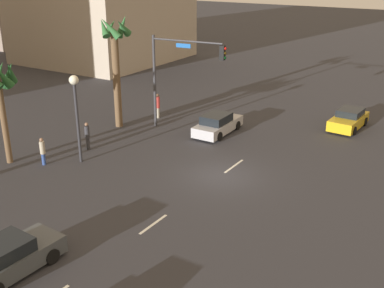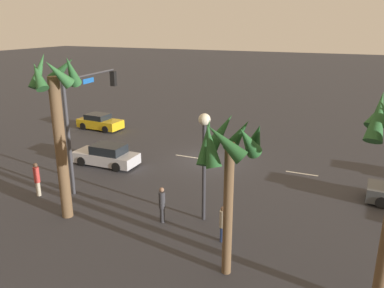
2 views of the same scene
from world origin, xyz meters
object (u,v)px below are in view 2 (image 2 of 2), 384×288
Objects in this scene: pedestrian_1 at (223,223)px; palm_tree_0 at (229,152)px; traffic_signal at (85,109)px; pedestrian_0 at (37,178)px; car_3 at (107,156)px; pedestrian_2 at (162,204)px; streetlamp at (204,146)px; palm_tree_2 at (57,108)px; car_2 at (100,122)px.

palm_tree_0 reaches higher than pedestrian_1.
traffic_signal is 4.70m from pedestrian_0.
palm_tree_0 reaches higher than car_3.
pedestrian_0 is (0.54, 5.66, 0.38)m from car_3.
car_3 is at bearing -37.28° from pedestrian_2.
streetlamp is 2.94× the size of pedestrian_2.
pedestrian_0 is at bearing 63.03° from traffic_signal.
pedestrian_2 is 6.62m from palm_tree_2.
palm_tree_2 is at bearing 110.86° from car_3.
palm_tree_0 is 0.78× the size of palm_tree_2.
palm_tree_2 is (7.88, 0.89, 4.60)m from pedestrian_1.
palm_tree_0 is (-2.40, 3.58, 1.12)m from streetlamp.
streetlamp is (-8.06, 1.59, -0.71)m from traffic_signal.
car_2 is at bearing -55.57° from traffic_signal.
traffic_signal is 11.68m from palm_tree_0.
pedestrian_1 reaches higher than car_3.
palm_tree_2 reaches higher than palm_tree_0.
car_2 is 2.46× the size of pedestrian_1.
traffic_signal is (-7.08, 10.32, 3.88)m from car_2.
car_2 is 2.30× the size of pedestrian_2.
pedestrian_2 is at bearing 32.18° from streetlamp.
car_2 is at bearing -38.19° from streetlamp.
pedestrian_0 reaches higher than pedestrian_2.
car_3 is 0.68× the size of traffic_signal.
streetlamp reaches higher than car_2.
pedestrian_0 is at bearing 84.55° from car_3.
traffic_signal is 8.25m from streetlamp.
car_2 is 0.63× the size of traffic_signal.
car_3 is at bearing -29.62° from pedestrian_1.
car_2 is 17.51m from palm_tree_2.
palm_tree_2 reaches higher than pedestrian_2.
palm_tree_0 reaches higher than car_2.
palm_tree_2 is (-1.72, 4.02, 0.98)m from traffic_signal.
traffic_signal is 3.66× the size of pedestrian_2.
traffic_signal reaches higher than pedestrian_0.
car_2 is at bearing -50.42° from car_3.
car_2 is 0.67× the size of palm_tree_0.
pedestrian_2 is 0.29× the size of palm_tree_0.
palm_tree_2 is at bearing 121.53° from car_2.
palm_tree_2 is at bearing 6.46° from pedestrian_1.
traffic_signal reaches higher than car_2.
pedestrian_1 is 9.17m from palm_tree_2.
pedestrian_0 reaches higher than car_2.
car_2 is 2.16× the size of pedestrian_0.
pedestrian_0 reaches higher than car_3.
streetlamp reaches higher than car_3.
streetlamp is 7.00m from palm_tree_2.
traffic_signal is at bearing -22.79° from pedestrian_2.
streetlamp is at bearing -159.04° from palm_tree_2.
pedestrian_2 is (-7.24, 5.51, 0.31)m from car_3.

